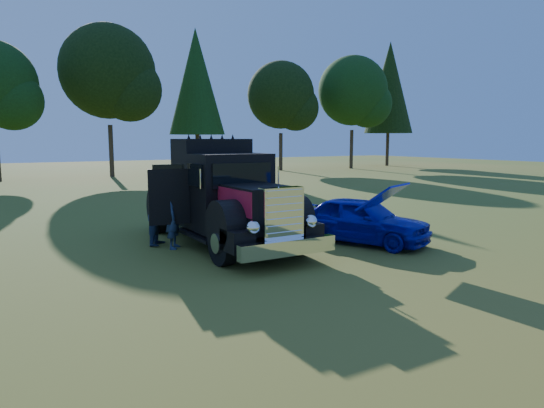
{
  "coord_description": "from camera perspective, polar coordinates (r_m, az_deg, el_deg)",
  "views": [
    {
      "loc": [
        -4.91,
        -10.1,
        2.98
      ],
      "look_at": [
        1.72,
        1.02,
        1.25
      ],
      "focal_mm": 32.0,
      "sensor_mm": 36.0,
      "label": 1
    }
  ],
  "objects": [
    {
      "name": "diamond_t_truck",
      "position": [
        13.75,
        -5.61,
        0.46
      ],
      "size": [
        3.37,
        7.16,
        3.0
      ],
      "color": "black",
      "rests_on": "ground"
    },
    {
      "name": "spectator_near",
      "position": [
        13.54,
        -11.47,
        -1.5
      ],
      "size": [
        0.7,
        0.76,
        1.75
      ],
      "primitive_type": "imported",
      "rotation": [
        0.0,
        0.0,
        0.98
      ],
      "color": "#1A213D",
      "rests_on": "ground"
    },
    {
      "name": "hotrod_coupe",
      "position": [
        14.23,
        10.48,
        -1.84
      ],
      "size": [
        3.02,
        4.37,
        1.89
      ],
      "color": "#0829BE",
      "rests_on": "ground"
    },
    {
      "name": "spectator_far",
      "position": [
        14.09,
        -13.07,
        -1.21
      ],
      "size": [
        1.04,
        1.07,
        1.74
      ],
      "primitive_type": "imported",
      "rotation": [
        0.0,
        0.0,
        0.93
      ],
      "color": "#1D2D44",
      "rests_on": "ground"
    },
    {
      "name": "treeline",
      "position": [
        37.88,
        -27.89,
        13.89
      ],
      "size": [
        72.1,
        24.04,
        13.84
      ],
      "color": "#2D2116",
      "rests_on": "ground"
    },
    {
      "name": "ground",
      "position": [
        11.62,
        -4.76,
        -7.29
      ],
      "size": [
        120.0,
        120.0,
        0.0
      ],
      "primitive_type": "plane",
      "color": "#34581A",
      "rests_on": "ground"
    }
  ]
}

